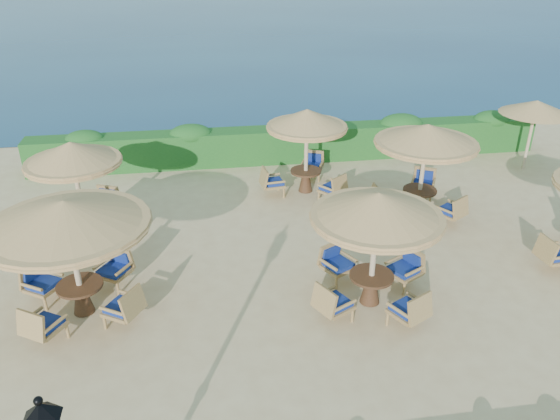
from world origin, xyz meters
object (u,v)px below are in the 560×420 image
object	(u,v)px
extra_parasol	(536,107)
cafe_set_1	(376,230)
cafe_set_4	(307,136)
cafe_set_0	(69,233)
cafe_set_3	(75,173)
cafe_set_5	(425,149)

from	to	relation	value
extra_parasol	cafe_set_1	bearing A→B (deg)	-138.57
cafe_set_1	cafe_set_4	bearing A→B (deg)	92.89
cafe_set_0	cafe_set_1	world-z (taller)	same
cafe_set_3	cafe_set_5	size ratio (longest dim) A/B	0.96
cafe_set_0	cafe_set_4	size ratio (longest dim) A/B	1.20
extra_parasol	cafe_set_0	bearing A→B (deg)	-156.07
extra_parasol	cafe_set_5	distance (m)	5.47
cafe_set_1	cafe_set_4	world-z (taller)	same
cafe_set_1	cafe_set_4	xyz separation A→B (m)	(-0.30, 5.92, 0.00)
cafe_set_1	cafe_set_3	distance (m)	7.79
extra_parasol	cafe_set_1	world-z (taller)	cafe_set_1
cafe_set_1	cafe_set_5	bearing A→B (deg)	56.51
cafe_set_0	cafe_set_1	distance (m)	6.19
cafe_set_1	cafe_set_5	world-z (taller)	same
cafe_set_3	cafe_set_4	distance (m)	6.65
cafe_set_4	cafe_set_0	bearing A→B (deg)	-137.53
cafe_set_0	cafe_set_1	xyz separation A→B (m)	(6.16, -0.56, -0.12)
cafe_set_1	cafe_set_4	size ratio (longest dim) A/B	1.02
extra_parasol	cafe_set_3	bearing A→B (deg)	-169.61
extra_parasol	cafe_set_4	distance (m)	7.84
cafe_set_3	cafe_set_1	bearing A→B (deg)	-31.07
extra_parasol	cafe_set_5	world-z (taller)	cafe_set_5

